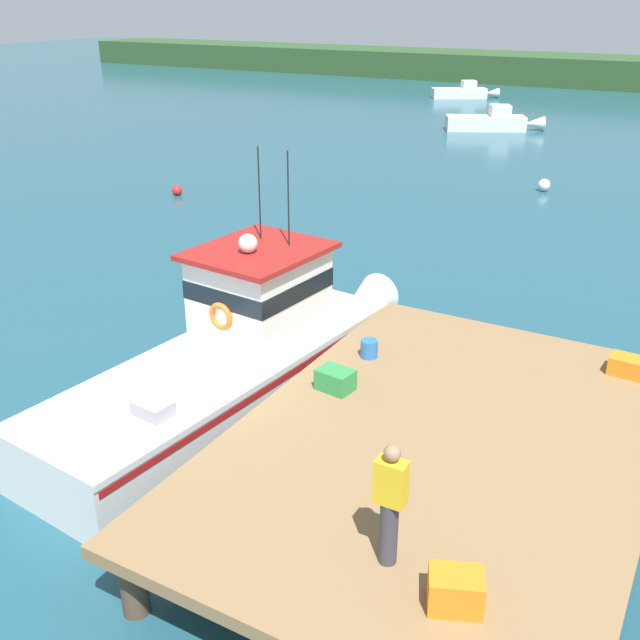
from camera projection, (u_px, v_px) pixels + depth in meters
name	position (u px, v px, depth m)	size (l,w,h in m)	color
ground_plane	(199.00, 422.00, 13.92)	(200.00, 200.00, 0.00)	#1E4C5B
dock	(442.00, 444.00, 11.33)	(6.00, 9.00, 1.20)	#4C3D2D
main_fishing_boat	(241.00, 355.00, 14.28)	(3.31, 9.93, 4.80)	silver
crate_stack_near_edge	(627.00, 366.00, 13.08)	(0.60, 0.44, 0.33)	orange
crate_single_by_cleat	(335.00, 380.00, 12.57)	(0.60, 0.44, 0.37)	#2D8442
crate_stack_mid_dock	(455.00, 591.00, 8.08)	(0.60, 0.44, 0.44)	orange
bait_bucket	(369.00, 349.00, 13.71)	(0.32, 0.32, 0.34)	#2866B2
deckhand_by_the_boat	(390.00, 502.00, 8.47)	(0.36, 0.22, 1.63)	#383842
moored_boat_far_right	(464.00, 92.00, 57.05)	(4.90, 3.66, 1.31)	silver
moored_boat_far_left	(492.00, 122.00, 43.52)	(5.62, 3.66, 1.46)	silver
mooring_buoy_spare_mooring	(177.00, 190.00, 29.55)	(0.41, 0.41, 0.41)	red
mooring_buoy_channel_marker	(544.00, 185.00, 30.16)	(0.50, 0.50, 0.50)	silver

